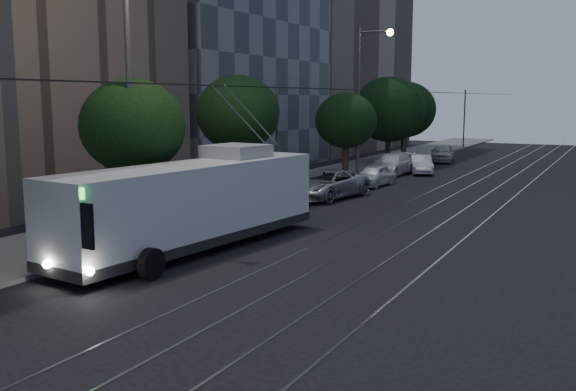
% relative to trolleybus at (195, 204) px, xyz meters
% --- Properties ---
extents(ground, '(120.00, 120.00, 0.00)m').
position_rel_trolleybus_xyz_m(ground, '(3.10, -0.23, -1.58)').
color(ground, black).
rests_on(ground, ground).
extents(sidewalk, '(5.00, 90.00, 0.15)m').
position_rel_trolleybus_xyz_m(sidewalk, '(-4.40, 19.77, -1.50)').
color(sidewalk, '#65625E').
rests_on(sidewalk, ground).
extents(tram_rails, '(4.52, 90.00, 0.02)m').
position_rel_trolleybus_xyz_m(tram_rails, '(5.60, 19.77, -1.57)').
color(tram_rails, '#919299').
rests_on(tram_rails, ground).
extents(overhead_wires, '(2.23, 90.00, 6.00)m').
position_rel_trolleybus_xyz_m(overhead_wires, '(-1.88, 19.77, 1.89)').
color(overhead_wires, black).
rests_on(overhead_wires, ground).
extents(trolleybus, '(3.54, 11.54, 5.63)m').
position_rel_trolleybus_xyz_m(trolleybus, '(0.00, 0.00, 0.00)').
color(trolleybus, silver).
rests_on(trolleybus, ground).
extents(pickup_silver, '(3.23, 5.59, 1.47)m').
position_rel_trolleybus_xyz_m(pickup_silver, '(-0.72, 12.44, -0.85)').
color(pickup_silver, '#A1A4A9').
rests_on(pickup_silver, ground).
extents(car_white_a, '(1.68, 3.75, 1.25)m').
position_rel_trolleybus_xyz_m(car_white_a, '(-0.23, 18.02, -0.95)').
color(car_white_a, silver).
rests_on(car_white_a, ground).
extents(car_white_b, '(2.22, 5.03, 1.44)m').
position_rel_trolleybus_xyz_m(car_white_b, '(-1.14, 23.77, -0.86)').
color(car_white_b, white).
rests_on(car_white_b, ground).
extents(car_white_c, '(2.72, 4.08, 1.27)m').
position_rel_trolleybus_xyz_m(car_white_c, '(0.40, 25.55, -0.94)').
color(car_white_c, silver).
rests_on(car_white_c, ground).
extents(car_white_d, '(2.42, 4.52, 1.46)m').
position_rel_trolleybus_xyz_m(car_white_d, '(-0.41, 34.39, -0.85)').
color(car_white_d, '#B7B7BB').
rests_on(car_white_d, ground).
extents(tree_1, '(3.92, 3.92, 5.89)m').
position_rel_trolleybus_xyz_m(tree_1, '(-3.40, 0.86, 2.52)').
color(tree_1, '#2E2219').
rests_on(tree_1, ground).
extents(tree_2, '(3.94, 3.94, 6.23)m').
position_rel_trolleybus_xyz_m(tree_2, '(-3.40, 8.13, 2.85)').
color(tree_2, '#2E2219').
rests_on(tree_2, ground).
extents(tree_3, '(4.02, 4.02, 5.53)m').
position_rel_trolleybus_xyz_m(tree_3, '(-3.40, 21.20, 2.12)').
color(tree_3, '#2E2219').
rests_on(tree_3, ground).
extents(tree_4, '(5.52, 5.52, 6.78)m').
position_rel_trolleybus_xyz_m(tree_4, '(-3.40, 29.62, 2.71)').
color(tree_4, '#2E2219').
rests_on(tree_4, ground).
extents(tree_5, '(5.06, 5.06, 6.52)m').
position_rel_trolleybus_xyz_m(tree_5, '(-3.40, 33.49, 2.64)').
color(tree_5, '#2E2219').
rests_on(tree_5, ground).
extents(streetlamp_near, '(2.69, 0.44, 11.28)m').
position_rel_trolleybus_xyz_m(streetlamp_near, '(-2.27, -0.07, 5.14)').
color(streetlamp_near, '#505052').
rests_on(streetlamp_near, ground).
extents(streetlamp_far, '(2.35, 0.44, 9.67)m').
position_rel_trolleybus_xyz_m(streetlamp_far, '(-2.22, 21.37, 4.26)').
color(streetlamp_far, '#505052').
rests_on(streetlamp_far, ground).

